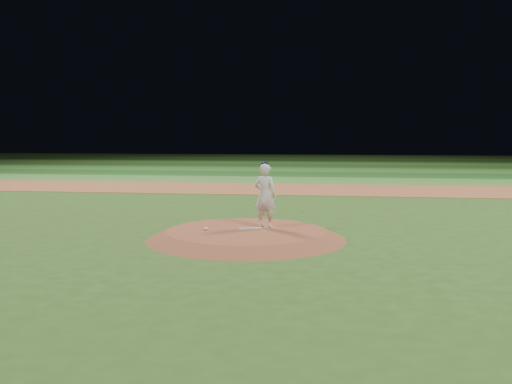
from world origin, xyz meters
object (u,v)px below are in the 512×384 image
(rosin_bag, at_px, (206,229))
(pitcher_on_mound, at_px, (265,195))
(pitching_rubber, at_px, (250,229))
(pitchers_mound, at_px, (246,235))

(rosin_bag, xyz_separation_m, pitcher_on_mound, (1.57, 0.66, 0.88))
(pitching_rubber, height_order, pitcher_on_mound, pitcher_on_mound)
(pitchers_mound, bearing_deg, pitching_rubber, 61.13)
(pitching_rubber, xyz_separation_m, pitcher_on_mound, (0.37, 0.34, 0.91))
(pitchers_mound, relative_size, pitching_rubber, 8.51)
(pitching_rubber, bearing_deg, pitcher_on_mound, 20.63)
(pitchers_mound, distance_m, pitching_rubber, 0.24)
(pitchers_mound, distance_m, rosin_bag, 1.13)
(rosin_bag, distance_m, pitcher_on_mound, 1.92)
(rosin_bag, bearing_deg, pitching_rubber, 15.14)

